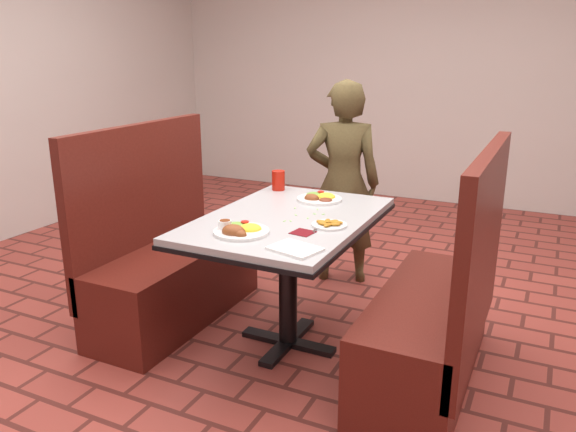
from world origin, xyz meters
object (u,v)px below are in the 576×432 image
(booth_bench_right, at_px, (436,319))
(near_dinner_plate, at_px, (240,228))
(plantain_plate, at_px, (329,224))
(booth_bench_left, at_px, (169,266))
(red_tumbler, at_px, (278,180))
(dining_table, at_px, (288,233))
(diner_person, at_px, (343,183))
(far_dinner_plate, at_px, (320,196))

(booth_bench_right, relative_size, near_dinner_plate, 4.52)
(plantain_plate, bearing_deg, booth_bench_right, 7.53)
(booth_bench_left, relative_size, red_tumbler, 9.98)
(booth_bench_left, bearing_deg, dining_table, 0.00)
(booth_bench_left, bearing_deg, booth_bench_right, 0.00)
(dining_table, height_order, diner_person, diner_person)
(far_dinner_plate, relative_size, red_tumbler, 2.16)
(far_dinner_plate, distance_m, plantain_plate, 0.50)
(far_dinner_plate, distance_m, red_tumbler, 0.35)
(diner_person, distance_m, near_dinner_plate, 1.39)
(dining_table, relative_size, booth_bench_right, 1.01)
(booth_bench_left, xyz_separation_m, plantain_plate, (1.06, -0.07, 0.43))
(far_dinner_plate, bearing_deg, diner_person, 98.73)
(booth_bench_left, distance_m, plantain_plate, 1.15)
(diner_person, relative_size, plantain_plate, 7.99)
(diner_person, bearing_deg, red_tumbler, 48.12)
(diner_person, relative_size, red_tumbler, 11.67)
(diner_person, bearing_deg, near_dinner_plate, 70.81)
(dining_table, xyz_separation_m, plantain_plate, (0.26, -0.07, 0.11))
(dining_table, relative_size, booth_bench_left, 1.01)
(dining_table, height_order, red_tumbler, red_tumbler)
(booth_bench_right, height_order, far_dinner_plate, booth_bench_right)
(dining_table, bearing_deg, far_dinner_plate, 86.06)
(near_dinner_plate, height_order, far_dinner_plate, near_dinner_plate)
(booth_bench_left, distance_m, near_dinner_plate, 0.92)
(dining_table, height_order, near_dinner_plate, near_dinner_plate)
(far_dinner_plate, bearing_deg, booth_bench_right, -25.54)
(booth_bench_left, height_order, plantain_plate, booth_bench_left)
(plantain_plate, xyz_separation_m, red_tumbler, (-0.56, 0.56, 0.05))
(booth_bench_left, xyz_separation_m, diner_person, (0.72, 1.03, 0.37))
(diner_person, height_order, plantain_plate, diner_person)
(dining_table, relative_size, red_tumbler, 10.08)
(booth_bench_left, relative_size, booth_bench_right, 1.00)
(booth_bench_right, relative_size, red_tumbler, 9.98)
(booth_bench_left, height_order, near_dinner_plate, booth_bench_left)
(booth_bench_right, bearing_deg, plantain_plate, -172.47)
(diner_person, distance_m, plantain_plate, 1.15)
(booth_bench_left, relative_size, far_dinner_plate, 4.63)
(diner_person, xyz_separation_m, near_dinner_plate, (-0.00, -1.39, 0.08))
(booth_bench_left, height_order, red_tumbler, booth_bench_left)
(booth_bench_right, bearing_deg, red_tumbler, 156.09)
(near_dinner_plate, bearing_deg, dining_table, 77.59)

